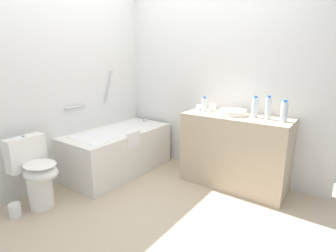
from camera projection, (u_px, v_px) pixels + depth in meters
The scene contains 15 objects.
ground_plane at pixel (148, 211), 2.58m from camera, with size 3.65×3.65×0.00m, color #C1AD8E.
wall_back_tiled at pixel (58, 77), 3.03m from camera, with size 3.05×0.10×2.59m, color silver.
wall_right_mirror at pixel (213, 76), 3.35m from camera, with size 0.10×3.02×2.59m, color silver.
bathtub at pixel (119, 149), 3.47m from camera, with size 1.45×0.71×1.35m.
toilet at pixel (36, 173), 2.59m from camera, with size 0.39×0.50×0.75m.
vanity_counter at pixel (235, 151), 3.04m from camera, with size 0.53×1.22×0.87m, color tan.
sink_basin at pixel (233, 112), 2.94m from camera, with size 0.32×0.32×0.07m, color white.
sink_faucet at pixel (238, 110), 3.09m from camera, with size 0.13×0.15×0.06m.
water_bottle_0 at pixel (268, 108), 2.71m from camera, with size 0.06×0.06×0.26m.
water_bottle_1 at pixel (255, 108), 2.80m from camera, with size 0.07×0.07×0.24m.
water_bottle_2 at pixel (204, 105), 3.14m from camera, with size 0.06×0.06×0.19m.
water_bottle_3 at pixel (284, 112), 2.60m from camera, with size 0.07×0.07×0.23m.
drinking_glass_0 at pixel (213, 108), 3.15m from camera, with size 0.08×0.08×0.09m, color white.
drinking_glass_1 at pixel (199, 108), 3.20m from camera, with size 0.06×0.06×0.08m, color white.
toilet_paper_roll at pixel (15, 210), 2.48m from camera, with size 0.11×0.11×0.13m, color white.
Camera 1 is at (-1.74, -1.50, 1.48)m, focal length 27.08 mm.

